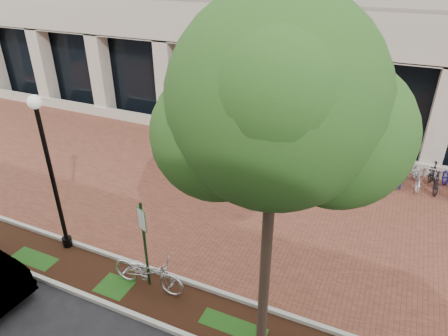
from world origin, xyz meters
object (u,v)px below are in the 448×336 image
at_px(bollard, 378,184).
at_px(locked_bicycle, 148,272).
at_px(parking_sign, 144,235).
at_px(street_tree, 279,114).
at_px(lamppost, 50,168).
at_px(bike_rack_cluster, 425,176).
at_px(pedestrian_left, 189,140).
at_px(pedestrian_right, 251,157).
at_px(pedestrian_mid, 283,153).

bearing_deg(bollard, locked_bicycle, -124.49).
height_order(parking_sign, street_tree, street_tree).
bearing_deg(locked_bicycle, parking_sign, 39.16).
xyz_separation_m(lamppost, street_tree, (6.41, -0.72, 2.77)).
bearing_deg(bike_rack_cluster, parking_sign, -133.45).
distance_m(pedestrian_left, bike_rack_cluster, 9.13).
bearing_deg(street_tree, pedestrian_left, 129.11).
relative_size(pedestrian_right, bike_rack_cluster, 0.54).
height_order(parking_sign, locked_bicycle, parking_sign).
bearing_deg(pedestrian_right, pedestrian_mid, -152.60).
relative_size(parking_sign, pedestrian_left, 1.35).
xyz_separation_m(parking_sign, bike_rack_cluster, (6.50, 8.41, -1.15)).
bearing_deg(street_tree, parking_sign, 173.48).
relative_size(pedestrian_left, pedestrian_right, 1.01).
height_order(locked_bicycle, pedestrian_left, pedestrian_left).
height_order(pedestrian_left, pedestrian_mid, pedestrian_mid).
bearing_deg(bike_rack_cluster, locked_bicycle, -132.93).
relative_size(pedestrian_left, bike_rack_cluster, 0.55).
relative_size(street_tree, pedestrian_mid, 3.88).
bearing_deg(lamppost, parking_sign, -6.27).
height_order(lamppost, pedestrian_right, lamppost).
relative_size(locked_bicycle, pedestrian_mid, 1.07).
bearing_deg(lamppost, bollard, 39.76).
relative_size(lamppost, pedestrian_right, 2.47).
height_order(lamppost, pedestrian_mid, lamppost).
relative_size(parking_sign, pedestrian_mid, 1.34).
bearing_deg(street_tree, bike_rack_cluster, 70.06).
xyz_separation_m(street_tree, bollard, (1.65, 7.43, -4.89)).
bearing_deg(lamppost, pedestrian_right, 59.63).
relative_size(street_tree, bollard, 7.42).
height_order(lamppost, locked_bicycle, lamppost).
bearing_deg(locked_bicycle, bike_rack_cluster, -38.67).
distance_m(lamppost, pedestrian_mid, 8.34).
relative_size(locked_bicycle, pedestrian_left, 1.08).
relative_size(lamppost, locked_bicycle, 2.28).
distance_m(bollard, bike_rack_cluster, 2.05).
distance_m(parking_sign, locked_bicycle, 1.09).
xyz_separation_m(locked_bicycle, bike_rack_cluster, (6.43, 8.49, -0.07)).
xyz_separation_m(pedestrian_right, bike_rack_cluster, (6.08, 2.06, -0.48)).
distance_m(street_tree, bollard, 9.05).
height_order(locked_bicycle, pedestrian_mid, pedestrian_mid).
xyz_separation_m(parking_sign, locked_bicycle, (0.07, -0.08, -1.08)).
bearing_deg(parking_sign, pedestrian_mid, 100.91).
distance_m(parking_sign, pedestrian_mid, 7.33).
bearing_deg(bollard, pedestrian_right, -171.26).
bearing_deg(bollard, parking_sign, -125.14).
xyz_separation_m(lamppost, pedestrian_left, (0.65, 6.38, -1.67)).
bearing_deg(parking_sign, pedestrian_left, 132.05).
height_order(lamppost, bike_rack_cluster, lamppost).
bearing_deg(bollard, lamppost, -140.24).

